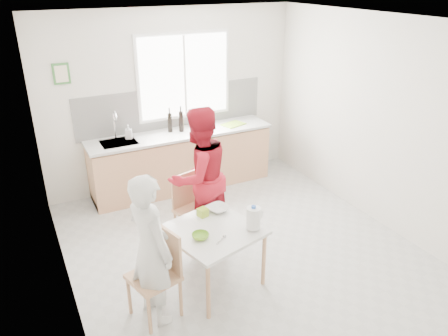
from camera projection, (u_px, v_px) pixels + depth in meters
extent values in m
plane|color=#B7B7B2|center=(242.00, 250.00, 5.40)|extent=(4.50, 4.50, 0.00)
plane|color=silver|center=(172.00, 100.00, 6.67)|extent=(4.00, 0.00, 4.00)
plane|color=silver|center=(403.00, 255.00, 3.01)|extent=(4.00, 0.00, 4.00)
plane|color=silver|center=(55.00, 184.00, 4.02)|extent=(0.00, 4.50, 4.50)
plane|color=silver|center=(379.00, 123.00, 5.67)|extent=(0.00, 4.50, 4.50)
plane|color=white|center=(247.00, 21.00, 4.29)|extent=(4.50, 4.50, 0.00)
cube|color=white|center=(184.00, 76.00, 6.60)|extent=(1.50, 0.03, 1.30)
cube|color=white|center=(185.00, 76.00, 6.58)|extent=(1.40, 0.02, 1.20)
cube|color=white|center=(185.00, 76.00, 6.58)|extent=(0.03, 0.03, 1.20)
cube|color=white|center=(173.00, 108.00, 6.72)|extent=(3.00, 0.02, 0.65)
cube|color=#397B38|center=(61.00, 74.00, 5.80)|extent=(0.22, 0.02, 0.28)
cube|color=beige|center=(61.00, 74.00, 5.79)|extent=(0.16, 0.01, 0.22)
cube|color=tan|center=(182.00, 162.00, 6.81)|extent=(2.80, 0.60, 0.86)
cube|color=#3F3326|center=(183.00, 184.00, 6.96)|extent=(2.80, 0.54, 0.10)
cube|color=silver|center=(181.00, 133.00, 6.61)|extent=(2.84, 0.64, 0.04)
cube|color=#A5A5AA|center=(119.00, 143.00, 6.22)|extent=(0.50, 0.40, 0.03)
cylinder|color=silver|center=(115.00, 127.00, 6.27)|extent=(0.02, 0.02, 0.36)
torus|color=silver|center=(115.00, 116.00, 6.14)|extent=(0.02, 0.18, 0.18)
cube|color=silver|center=(212.00, 231.00, 4.57)|extent=(1.08, 1.08, 0.04)
cylinder|color=tan|center=(208.00, 292.00, 4.21)|extent=(0.04, 0.04, 0.63)
cylinder|color=tan|center=(162.00, 257.00, 4.74)|extent=(0.04, 0.04, 0.63)
cylinder|color=tan|center=(264.00, 260.00, 4.68)|extent=(0.04, 0.04, 0.63)
cylinder|color=tan|center=(216.00, 231.00, 5.21)|extent=(0.04, 0.04, 0.63)
cube|color=tan|center=(153.00, 277.00, 4.20)|extent=(0.52, 0.52, 0.04)
cube|color=tan|center=(168.00, 249.00, 4.21)|extent=(0.13, 0.40, 0.44)
cylinder|color=tan|center=(129.00, 296.00, 4.31)|extent=(0.04, 0.04, 0.43)
cylinder|color=tan|center=(149.00, 316.00, 4.06)|extent=(0.04, 0.04, 0.43)
cylinder|color=tan|center=(160.00, 280.00, 4.53)|extent=(0.04, 0.04, 0.43)
cylinder|color=tan|center=(181.00, 298.00, 4.28)|extent=(0.04, 0.04, 0.43)
cube|color=tan|center=(195.00, 211.00, 5.38)|extent=(0.51, 0.51, 0.04)
cube|color=tan|center=(185.00, 189.00, 5.41)|extent=(0.39, 0.13, 0.43)
cylinder|color=tan|center=(193.00, 238.00, 5.25)|extent=(0.04, 0.04, 0.42)
cylinder|color=tan|center=(215.00, 228.00, 5.46)|extent=(0.04, 0.04, 0.42)
cylinder|color=tan|center=(176.00, 227.00, 5.49)|extent=(0.04, 0.04, 0.42)
cylinder|color=tan|center=(197.00, 217.00, 5.70)|extent=(0.04, 0.04, 0.42)
imported|color=white|center=(151.00, 250.00, 4.06)|extent=(0.50, 0.64, 1.55)
imported|color=red|center=(199.00, 177.00, 5.28)|extent=(0.99, 0.86, 1.74)
imported|color=#75B429|center=(200.00, 236.00, 4.39)|extent=(0.21, 0.21, 0.05)
imported|color=white|center=(218.00, 209.00, 4.90)|extent=(0.29, 0.29, 0.06)
cylinder|color=white|center=(253.00, 218.00, 4.51)|extent=(0.15, 0.15, 0.23)
cylinder|color=blue|center=(254.00, 207.00, 4.45)|extent=(0.05, 0.05, 0.03)
torus|color=white|center=(259.00, 215.00, 4.53)|extent=(0.11, 0.05, 0.11)
cube|color=#95B72A|center=(203.00, 212.00, 4.79)|extent=(0.12, 0.12, 0.09)
cylinder|color=#A5A5AA|center=(221.00, 240.00, 4.36)|extent=(0.14, 0.10, 0.01)
cube|color=#8FC12C|center=(233.00, 124.00, 6.93)|extent=(0.41, 0.34, 0.01)
cylinder|color=black|center=(181.00, 121.00, 6.58)|extent=(0.07, 0.07, 0.32)
cylinder|color=black|center=(170.00, 122.00, 6.56)|extent=(0.07, 0.07, 0.30)
cylinder|color=olive|center=(182.00, 124.00, 6.70)|extent=(0.06, 0.06, 0.16)
imported|color=#999999|center=(129.00, 132.00, 6.32)|extent=(0.12, 0.12, 0.21)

